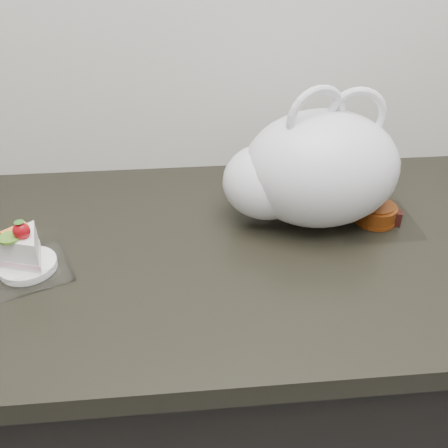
{
  "coord_description": "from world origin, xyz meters",
  "views": [
    {
      "loc": [
        -0.13,
        0.95,
        1.44
      ],
      "look_at": [
        -0.06,
        1.7,
        0.94
      ],
      "focal_mm": 40.0,
      "sensor_mm": 36.0,
      "label": 1
    }
  ],
  "objects": [
    {
      "name": "mooncake_wrap",
      "position": [
        0.24,
        1.74,
        0.91
      ],
      "size": [
        0.16,
        0.15,
        0.04
      ],
      "rotation": [
        0.0,
        0.0,
        0.18
      ],
      "color": "white",
      "rests_on": "counter"
    },
    {
      "name": "cake_tray",
      "position": [
        -0.4,
        1.64,
        0.93
      ],
      "size": [
        0.17,
        0.17,
        0.1
      ],
      "rotation": [
        0.0,
        0.0,
        0.4
      ],
      "color": "white",
      "rests_on": "counter"
    },
    {
      "name": "plastic_bag",
      "position": [
        0.1,
        1.76,
        1.01
      ],
      "size": [
        0.36,
        0.27,
        0.27
      ],
      "rotation": [
        0.0,
        0.0,
        0.16
      ],
      "color": "silver",
      "rests_on": "counter"
    },
    {
      "name": "counter",
      "position": [
        0.0,
        1.69,
        0.45
      ],
      "size": [
        2.04,
        0.64,
        0.9
      ],
      "color": "black",
      "rests_on": "ground"
    }
  ]
}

